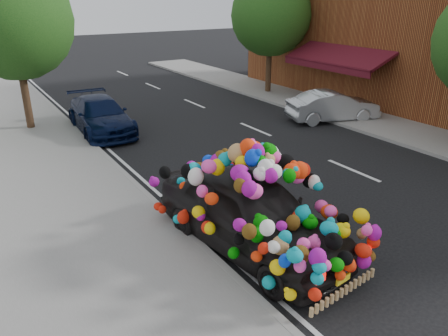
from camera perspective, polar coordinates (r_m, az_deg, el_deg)
name	(u,v)px	position (r m, az deg, el deg)	size (l,w,h in m)	color
ground	(255,198)	(11.29, 4.07, -3.97)	(100.00, 100.00, 0.00)	black
sidewalk	(88,243)	(9.67, -17.39, -9.36)	(4.00, 60.00, 0.12)	gray
kerb	(172,219)	(10.20, -6.78, -6.67)	(0.15, 60.00, 0.13)	gray
footpath_far	(377,123)	(18.74, 19.34, 5.62)	(3.00, 40.00, 0.12)	gray
lane_markings	(353,170)	(13.56, 16.52, -0.29)	(6.00, 50.00, 0.01)	silver
tree_near_sidewalk	(13,20)	(17.85, -25.86, 16.96)	(4.20, 4.20, 6.13)	#332114
tree_far_b	(271,15)	(22.99, 6.11, 19.21)	(4.00, 4.00, 5.90)	#332114
plush_art_car	(251,197)	(8.73, 3.50, -3.82)	(2.78, 5.00, 2.21)	black
navy_sedan	(100,115)	(17.18, -15.84, 6.64)	(1.80, 4.42, 1.28)	black
silver_hatchback	(333,106)	(18.56, 14.05, 7.83)	(1.30, 3.74, 1.23)	#AAADB1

